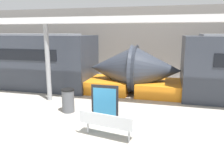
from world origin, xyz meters
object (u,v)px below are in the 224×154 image
(poster_board, at_px, (105,105))
(support_column_near, at_px, (48,63))
(bench_near, at_px, (106,123))
(trash_bin, at_px, (68,100))

(poster_board, bearing_deg, support_column_near, 148.36)
(bench_near, distance_m, support_column_near, 5.06)
(trash_bin, distance_m, poster_board, 2.06)
(trash_bin, xyz_separation_m, poster_board, (1.85, -0.87, 0.25))
(bench_near, height_order, poster_board, poster_board)
(trash_bin, height_order, support_column_near, support_column_near)
(bench_near, relative_size, support_column_near, 0.51)
(support_column_near, bearing_deg, poster_board, -31.64)
(poster_board, relative_size, support_column_near, 0.40)
(poster_board, distance_m, support_column_near, 4.20)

